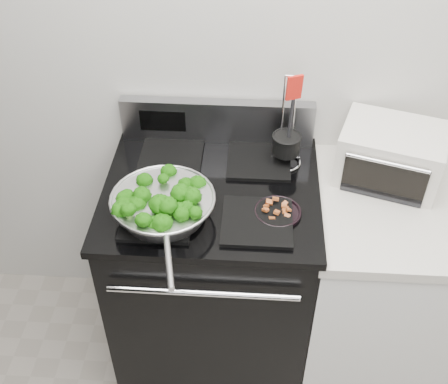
# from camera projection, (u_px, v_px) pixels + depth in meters

# --- Properties ---
(back_wall) EXTENTS (4.00, 0.02, 2.70)m
(back_wall) POSITION_uv_depth(u_px,v_px,m) (300.00, 47.00, 2.02)
(back_wall) COLOR beige
(back_wall) RESTS_ON ground
(gas_range) EXTENTS (0.79, 0.69, 1.13)m
(gas_range) POSITION_uv_depth(u_px,v_px,m) (213.00, 272.00, 2.35)
(gas_range) COLOR black
(gas_range) RESTS_ON floor
(counter) EXTENTS (0.62, 0.68, 0.92)m
(counter) POSITION_uv_depth(u_px,v_px,m) (377.00, 285.00, 2.33)
(counter) COLOR white
(counter) RESTS_ON floor
(skillet) EXTENTS (0.36, 0.56, 0.08)m
(skillet) POSITION_uv_depth(u_px,v_px,m) (163.00, 205.00, 1.89)
(skillet) COLOR silver
(skillet) RESTS_ON gas_range
(broccoli_pile) EXTENTS (0.28, 0.28, 0.10)m
(broccoli_pile) POSITION_uv_depth(u_px,v_px,m) (163.00, 200.00, 1.88)
(broccoli_pile) COLOR #0A3304
(broccoli_pile) RESTS_ON skillet
(bacon_plate) EXTENTS (0.16, 0.16, 0.04)m
(bacon_plate) POSITION_uv_depth(u_px,v_px,m) (278.00, 210.00, 1.93)
(bacon_plate) COLOR black
(bacon_plate) RESTS_ON gas_range
(utensil_holder) EXTENTS (0.12, 0.12, 0.38)m
(utensil_holder) POSITION_uv_depth(u_px,v_px,m) (286.00, 149.00, 2.11)
(utensil_holder) COLOR silver
(utensil_holder) RESTS_ON gas_range
(toaster_oven) EXTENTS (0.43, 0.37, 0.21)m
(toaster_oven) POSITION_uv_depth(u_px,v_px,m) (391.00, 154.00, 2.07)
(toaster_oven) COLOR silver
(toaster_oven) RESTS_ON counter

